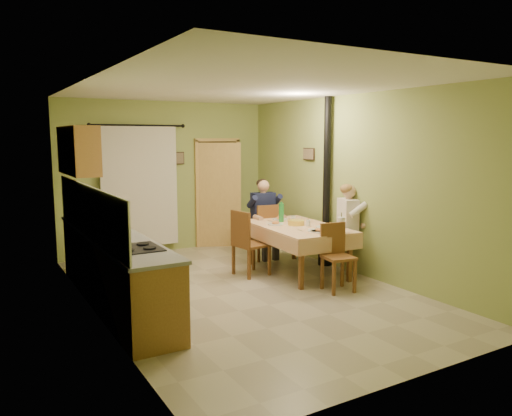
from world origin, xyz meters
TOP-DOWN VIEW (x-y plane):
  - floor at (0.00, 0.00)m, footprint 4.00×6.00m
  - room_shell at (0.00, 0.00)m, footprint 4.04×6.04m
  - kitchen_run at (-1.71, 0.40)m, footprint 0.64×3.64m
  - upper_cabinets at (-1.82, 1.70)m, footprint 0.35×1.40m
  - curtain at (-0.55, 2.90)m, footprint 1.70×0.07m
  - doorway at (1.03, 2.89)m, footprint 0.96×0.39m
  - dining_table at (1.21, 0.44)m, footprint 1.23×1.93m
  - tableware at (1.24, 0.34)m, footprint 0.75×1.61m
  - chair_far at (1.21, 1.47)m, footprint 0.47×0.47m
  - chair_near at (1.15, -0.63)m, footprint 0.45×0.45m
  - chair_right at (1.95, 0.04)m, footprint 0.51×0.51m
  - chair_left at (0.50, 0.69)m, footprint 0.52×0.52m
  - man_far at (1.22, 1.48)m, footprint 0.61×0.50m
  - man_right at (1.93, 0.04)m, footprint 0.58×0.65m
  - stove_flue at (1.90, 0.60)m, footprint 0.24×0.24m
  - picture_back at (0.25, 2.97)m, footprint 0.19×0.03m
  - picture_right at (1.97, 1.20)m, footprint 0.03×0.31m

SIDE VIEW (x-z plane):
  - floor at x=0.00m, z-range -0.01..0.01m
  - chair_near at x=1.15m, z-range -0.18..0.76m
  - chair_right at x=1.95m, z-range -0.19..0.77m
  - chair_far at x=1.21m, z-range -0.20..0.78m
  - chair_left at x=0.50m, z-range -0.22..0.81m
  - dining_table at x=1.21m, z-range 0.00..0.76m
  - kitchen_run at x=-1.71m, z-range -0.30..1.26m
  - tableware at x=1.24m, z-range 0.65..0.98m
  - man_far at x=1.22m, z-range 0.18..1.57m
  - man_right at x=1.93m, z-range 0.18..1.57m
  - stove_flue at x=1.90m, z-range -0.38..2.42m
  - doorway at x=1.03m, z-range -0.02..2.13m
  - curtain at x=-0.55m, z-range 0.15..2.37m
  - picture_back at x=0.25m, z-range 1.64..1.86m
  - room_shell at x=0.00m, z-range 0.41..3.23m
  - picture_right at x=1.97m, z-range 1.75..1.96m
  - upper_cabinets at x=-1.82m, z-range 1.60..2.30m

